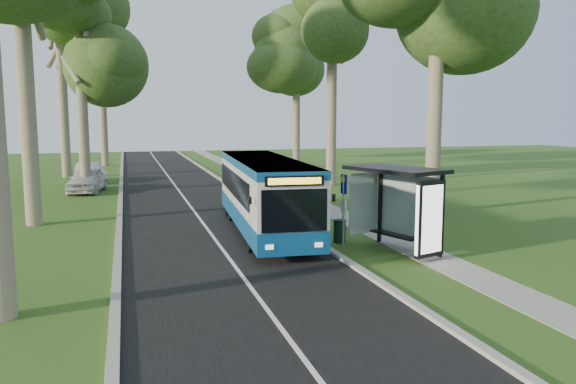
% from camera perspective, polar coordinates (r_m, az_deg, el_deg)
% --- Properties ---
extents(ground, '(120.00, 120.00, 0.00)m').
position_cam_1_polar(ground, '(19.54, 4.16, -6.01)').
color(ground, '#34561A').
rests_on(ground, ground).
extents(road, '(7.00, 100.00, 0.02)m').
position_cam_1_polar(road, '(28.34, -9.63, -1.80)').
color(road, black).
rests_on(road, ground).
extents(kerb_east, '(0.25, 100.00, 0.12)m').
position_cam_1_polar(kerb_east, '(28.93, -2.73, -1.41)').
color(kerb_east, '#9E9B93').
rests_on(kerb_east, ground).
extents(kerb_west, '(0.25, 100.00, 0.12)m').
position_cam_1_polar(kerb_west, '(28.17, -16.72, -1.98)').
color(kerb_west, '#9E9B93').
rests_on(kerb_west, ground).
extents(centre_line, '(0.12, 100.00, 0.00)m').
position_cam_1_polar(centre_line, '(28.34, -9.63, -1.78)').
color(centre_line, white).
rests_on(centre_line, road).
extents(footpath, '(1.50, 100.00, 0.02)m').
position_cam_1_polar(footpath, '(29.77, 2.90, -1.25)').
color(footpath, gray).
rests_on(footpath, ground).
extents(bus, '(3.09, 11.25, 2.95)m').
position_cam_1_polar(bus, '(22.60, -2.46, -0.20)').
color(bus, silver).
rests_on(bus, ground).
extents(bus_stop_sign, '(0.11, 0.38, 2.69)m').
position_cam_1_polar(bus_stop_sign, '(19.39, 5.68, -1.11)').
color(bus_stop_sign, gray).
rests_on(bus_stop_sign, ground).
extents(bus_shelter, '(2.82, 3.80, 2.92)m').
position_cam_1_polar(bus_shelter, '(18.97, 11.87, -0.21)').
color(bus_shelter, black).
rests_on(bus_shelter, ground).
extents(litter_bin, '(0.48, 0.48, 0.84)m').
position_cam_1_polar(litter_bin, '(20.82, 5.26, -3.97)').
color(litter_bin, black).
rests_on(litter_bin, ground).
extents(car_white, '(2.51, 4.71, 1.53)m').
position_cam_1_polar(car_white, '(36.67, -19.72, 1.17)').
color(car_white, silver).
rests_on(car_white, ground).
extents(car_silver, '(2.47, 4.47, 1.40)m').
position_cam_1_polar(car_silver, '(42.06, -19.45, 1.87)').
color(car_silver, '#B1B4B9').
rests_on(car_silver, ground).
extents(tree_west_c, '(5.20, 5.20, 12.80)m').
position_cam_1_polar(tree_west_c, '(36.21, -20.49, 14.93)').
color(tree_west_c, '#7A6B56').
rests_on(tree_west_c, ground).
extents(tree_west_d, '(5.20, 5.20, 15.95)m').
position_cam_1_polar(tree_west_d, '(46.56, -22.25, 15.98)').
color(tree_west_d, '#7A6B56').
rests_on(tree_west_d, ground).
extents(tree_west_e, '(5.20, 5.20, 14.75)m').
position_cam_1_polar(tree_west_e, '(56.18, -18.52, 13.71)').
color(tree_west_e, '#7A6B56').
rests_on(tree_west_e, ground).
extents(tree_east_c, '(5.20, 5.20, 15.58)m').
position_cam_1_polar(tree_east_c, '(38.85, 4.54, 17.89)').
color(tree_east_c, '#7A6B56').
rests_on(tree_east_c, ground).
extents(tree_east_d, '(5.20, 5.20, 13.47)m').
position_cam_1_polar(tree_east_d, '(50.27, 0.87, 13.78)').
color(tree_east_d, '#7A6B56').
rests_on(tree_east_d, ground).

